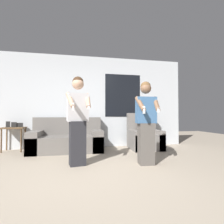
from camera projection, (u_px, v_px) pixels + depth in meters
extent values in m
plane|color=tan|center=(93.00, 180.00, 2.48)|extent=(14.00, 14.00, 0.00)
cube|color=silver|center=(86.00, 102.00, 5.19)|extent=(6.02, 0.06, 2.70)
cube|color=black|center=(123.00, 96.00, 5.38)|extent=(1.10, 0.01, 1.30)
cube|color=slate|center=(67.00, 144.00, 4.54)|extent=(1.82, 0.93, 0.40)
cube|color=slate|center=(68.00, 126.00, 4.90)|extent=(1.82, 0.22, 0.48)
cube|color=slate|center=(36.00, 142.00, 4.40)|extent=(0.28, 0.93, 0.54)
cube|color=slate|center=(96.00, 140.00, 4.68)|extent=(0.28, 0.93, 0.54)
cube|color=slate|center=(145.00, 141.00, 4.84)|extent=(0.83, 0.81, 0.43)
cube|color=slate|center=(141.00, 123.00, 5.15)|extent=(0.83, 0.20, 0.58)
cube|color=slate|center=(134.00, 140.00, 4.78)|extent=(0.18, 0.81, 0.53)
cube|color=slate|center=(156.00, 139.00, 4.90)|extent=(0.18, 0.81, 0.53)
cube|color=#7A6656|center=(144.00, 127.00, 4.91)|extent=(0.36, 0.14, 0.36)
cube|color=brown|center=(14.00, 128.00, 4.56)|extent=(0.54, 0.42, 0.04)
cylinder|color=brown|center=(1.00, 141.00, 4.35)|extent=(0.04, 0.04, 0.59)
cylinder|color=brown|center=(21.00, 141.00, 4.43)|extent=(0.04, 0.04, 0.59)
cylinder|color=brown|center=(7.00, 139.00, 4.68)|extent=(0.04, 0.04, 0.59)
cylinder|color=brown|center=(25.00, 139.00, 4.76)|extent=(0.04, 0.04, 0.59)
cube|color=black|center=(8.00, 125.00, 4.52)|extent=(0.10, 0.02, 0.17)
cube|color=black|center=(14.00, 125.00, 4.56)|extent=(0.13, 0.02, 0.15)
cube|color=black|center=(20.00, 125.00, 4.61)|extent=(0.16, 0.02, 0.13)
cube|color=#28282D|center=(77.00, 143.00, 3.27)|extent=(0.33, 0.29, 0.82)
cube|color=silver|center=(78.00, 107.00, 3.27)|extent=(0.43, 0.34, 0.55)
sphere|color=tan|center=(78.00, 84.00, 3.28)|extent=(0.22, 0.22, 0.22)
sphere|color=#3D2819|center=(78.00, 82.00, 3.29)|extent=(0.21, 0.21, 0.21)
cylinder|color=tan|center=(70.00, 100.00, 3.08)|extent=(0.19, 0.36, 0.31)
cube|color=white|center=(73.00, 107.00, 2.95)|extent=(0.04, 0.04, 0.13)
cylinder|color=tan|center=(88.00, 101.00, 3.19)|extent=(0.09, 0.36, 0.31)
cube|color=white|center=(89.00, 107.00, 3.04)|extent=(0.05, 0.04, 0.08)
cube|color=#56514C|center=(146.00, 144.00, 3.33)|extent=(0.29, 0.26, 0.78)
cube|color=#3D6693|center=(146.00, 110.00, 3.34)|extent=(0.38, 0.26, 0.51)
sphere|color=brown|center=(146.00, 88.00, 3.35)|extent=(0.21, 0.21, 0.21)
sphere|color=brown|center=(146.00, 87.00, 3.36)|extent=(0.20, 0.20, 0.20)
cylinder|color=brown|center=(140.00, 104.00, 3.18)|extent=(0.11, 0.36, 0.30)
cube|color=white|center=(144.00, 110.00, 3.03)|extent=(0.04, 0.04, 0.13)
cylinder|color=brown|center=(156.00, 104.00, 3.21)|extent=(0.16, 0.36, 0.30)
cube|color=white|center=(158.00, 110.00, 3.06)|extent=(0.05, 0.04, 0.08)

